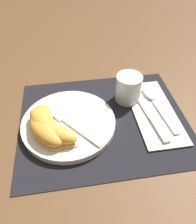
{
  "coord_description": "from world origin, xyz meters",
  "views": [
    {
      "loc": [
        -0.07,
        -0.38,
        0.41
      ],
      "look_at": [
        -0.01,
        0.01,
        0.02
      ],
      "focal_mm": 35.0,
      "sensor_mm": 36.0,
      "label": 1
    }
  ],
  "objects": [
    {
      "name": "citrus_wedge_3",
      "position": [
        -0.12,
        -0.06,
        0.04
      ],
      "size": [
        0.11,
        0.09,
        0.04
      ],
      "color": "#F4DB84",
      "rests_on": "plate"
    },
    {
      "name": "juice_glass",
      "position": [
        0.08,
        0.07,
        0.04
      ],
      "size": [
        0.07,
        0.07,
        0.08
      ],
      "color": "silver",
      "rests_on": "placemat"
    },
    {
      "name": "fork",
      "position": [
        -0.09,
        -0.01,
        0.02
      ],
      "size": [
        0.14,
        0.17,
        0.0
      ],
      "color": "silver",
      "rests_on": "plate"
    },
    {
      "name": "ground_plane",
      "position": [
        0.0,
        0.0,
        0.0
      ],
      "size": [
        3.0,
        3.0,
        0.0
      ],
      "primitive_type": "plane",
      "color": "brown"
    },
    {
      "name": "plate",
      "position": [
        -0.09,
        -0.01,
        0.01
      ],
      "size": [
        0.23,
        0.23,
        0.02
      ],
      "color": "white",
      "rests_on": "placemat"
    },
    {
      "name": "napkin",
      "position": [
        0.14,
        0.01,
        0.01
      ],
      "size": [
        0.11,
        0.25,
        0.0
      ],
      "color": "white",
      "rests_on": "placemat"
    },
    {
      "name": "spoon",
      "position": [
        0.15,
        0.05,
        0.01
      ],
      "size": [
        0.05,
        0.19,
        0.01
      ],
      "color": "silver",
      "rests_on": "napkin"
    },
    {
      "name": "knife",
      "position": [
        0.12,
        -0.0,
        0.01
      ],
      "size": [
        0.04,
        0.21,
        0.01
      ],
      "color": "silver",
      "rests_on": "napkin"
    },
    {
      "name": "citrus_wedge_2",
      "position": [
        -0.14,
        -0.05,
        0.04
      ],
      "size": [
        0.1,
        0.11,
        0.04
      ],
      "color": "#F4DB84",
      "rests_on": "plate"
    },
    {
      "name": "citrus_wedge_0",
      "position": [
        -0.15,
        -0.01,
        0.03
      ],
      "size": [
        0.06,
        0.1,
        0.03
      ],
      "color": "#F4DB84",
      "rests_on": "plate"
    },
    {
      "name": "citrus_wedge_1",
      "position": [
        -0.14,
        -0.03,
        0.04
      ],
      "size": [
        0.11,
        0.14,
        0.04
      ],
      "color": "#F4DB84",
      "rests_on": "plate"
    },
    {
      "name": "placemat",
      "position": [
        0.0,
        0.0,
        0.0
      ],
      "size": [
        0.43,
        0.35,
        0.0
      ],
      "color": "black",
      "rests_on": "ground_plane"
    }
  ]
}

